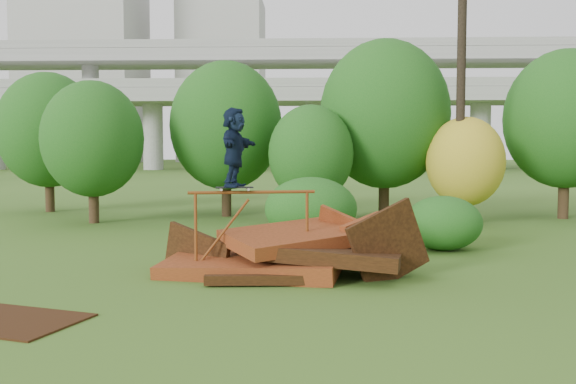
{
  "coord_description": "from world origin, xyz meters",
  "views": [
    {
      "loc": [
        -0.32,
        -10.85,
        2.5
      ],
      "look_at": [
        -0.8,
        2.0,
        1.6
      ],
      "focal_mm": 40.0,
      "sensor_mm": 36.0,
      "label": 1
    }
  ],
  "objects_px": {
    "scrap_pile": "(285,255)",
    "flat_plate": "(8,321)",
    "utility_pole": "(461,83)",
    "skater": "(234,147)"
  },
  "relations": [
    {
      "from": "scrap_pile",
      "to": "flat_plate",
      "type": "relative_size",
      "value": 2.68
    },
    {
      "from": "utility_pole",
      "to": "scrap_pile",
      "type": "bearing_deg",
      "value": -122.92
    },
    {
      "from": "flat_plate",
      "to": "utility_pole",
      "type": "height_order",
      "value": "utility_pole"
    },
    {
      "from": "scrap_pile",
      "to": "utility_pole",
      "type": "distance_m",
      "value": 10.46
    },
    {
      "from": "skater",
      "to": "flat_plate",
      "type": "bearing_deg",
      "value": 153.79
    },
    {
      "from": "scrap_pile",
      "to": "flat_plate",
      "type": "distance_m",
      "value": 5.3
    },
    {
      "from": "flat_plate",
      "to": "utility_pole",
      "type": "relative_size",
      "value": 0.23
    },
    {
      "from": "scrap_pile",
      "to": "skater",
      "type": "height_order",
      "value": "skater"
    },
    {
      "from": "scrap_pile",
      "to": "utility_pole",
      "type": "height_order",
      "value": "utility_pole"
    },
    {
      "from": "scrap_pile",
      "to": "flat_plate",
      "type": "xyz_separation_m",
      "value": [
        -3.83,
        -3.64,
        -0.37
      ]
    }
  ]
}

